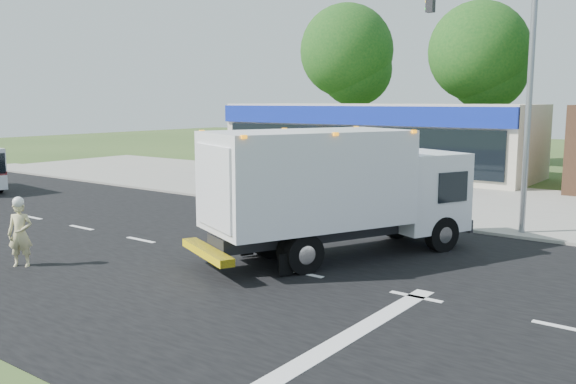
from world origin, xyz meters
TOP-DOWN VIEW (x-y plane):
  - ground at (0.00, 0.00)m, footprint 120.00×120.00m
  - road_asphalt at (0.00, 0.00)m, footprint 60.00×14.00m
  - sidewalk at (0.00, 8.20)m, footprint 60.00×2.40m
  - parking_apron at (0.00, 14.00)m, footprint 60.00×9.00m
  - lane_markings at (1.35, -1.35)m, footprint 55.20×7.00m
  - ems_box_truck at (-0.28, 1.90)m, footprint 5.34×8.05m
  - emergency_worker at (-6.09, -3.74)m, footprint 0.74×0.70m
  - retail_strip_mall at (-9.00, 19.93)m, footprint 18.00×6.20m
  - traffic_signal_pole at (2.35, 7.60)m, footprint 3.51×0.25m
  - background_trees at (-0.85, 28.16)m, footprint 36.77×7.39m

SIDE VIEW (x-z plane):
  - ground at x=0.00m, z-range 0.00..0.00m
  - road_asphalt at x=0.00m, z-range -0.01..0.01m
  - parking_apron at x=0.00m, z-range 0.00..0.02m
  - lane_markings at x=1.35m, z-range 0.01..0.02m
  - sidewalk at x=0.00m, z-range 0.00..0.12m
  - emergency_worker at x=-6.09m, z-range -0.01..1.79m
  - ems_box_truck at x=-0.28m, z-range 0.26..3.70m
  - retail_strip_mall at x=-9.00m, z-range 0.01..4.01m
  - traffic_signal_pole at x=2.35m, z-range 0.92..8.92m
  - background_trees at x=-0.85m, z-range 1.33..13.43m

